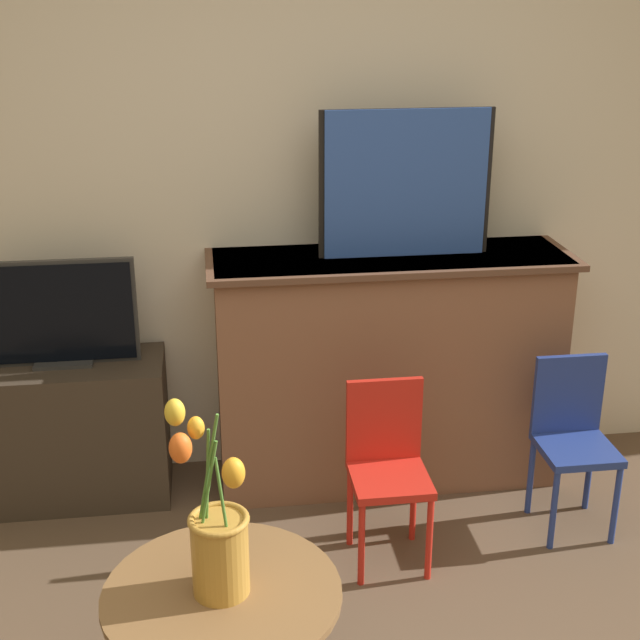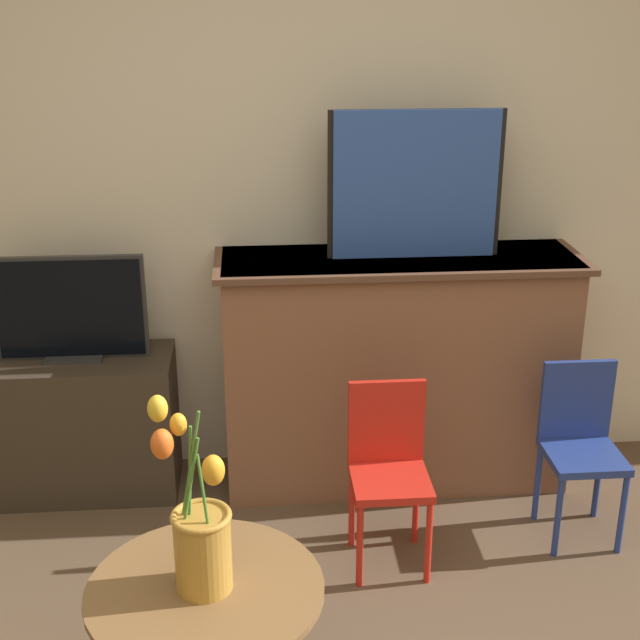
{
  "view_description": "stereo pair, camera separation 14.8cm",
  "coord_description": "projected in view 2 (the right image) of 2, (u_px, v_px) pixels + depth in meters",
  "views": [
    {
      "loc": [
        -0.4,
        -1.44,
        2.02
      ],
      "look_at": [
        -0.03,
        1.28,
        0.97
      ],
      "focal_mm": 50.0,
      "sensor_mm": 36.0,
      "label": 1
    },
    {
      "loc": [
        -0.25,
        -1.46,
        2.02
      ],
      "look_at": [
        -0.03,
        1.28,
        0.97
      ],
      "focal_mm": 50.0,
      "sensor_mm": 36.0,
      "label": 2
    }
  ],
  "objects": [
    {
      "name": "vase_tulips",
      "position": [
        200.0,
        535.0,
        2.25
      ],
      "size": [
        0.2,
        0.18,
        0.54
      ],
      "color": "#B78433",
      "rests_on": "side_table"
    },
    {
      "name": "fireplace_mantel",
      "position": [
        396.0,
        368.0,
        3.71
      ],
      "size": [
        1.47,
        0.45,
        0.99
      ],
      "color": "brown",
      "rests_on": "ground"
    },
    {
      "name": "tv_stand",
      "position": [
        82.0,
        424.0,
        3.69
      ],
      "size": [
        0.77,
        0.37,
        0.6
      ],
      "color": "#382D23",
      "rests_on": "ground"
    },
    {
      "name": "tv_monitor",
      "position": [
        70.0,
        310.0,
        3.51
      ],
      "size": [
        0.6,
        0.12,
        0.43
      ],
      "color": "#2D2D2D",
      "rests_on": "tv_stand"
    },
    {
      "name": "wall_back",
      "position": [
        311.0,
        157.0,
        3.6
      ],
      "size": [
        8.0,
        0.06,
        2.7
      ],
      "color": "beige",
      "rests_on": "ground"
    },
    {
      "name": "painting",
      "position": [
        415.0,
        185.0,
        3.44
      ],
      "size": [
        0.68,
        0.03,
        0.58
      ],
      "color": "black",
      "rests_on": "fireplace_mantel"
    },
    {
      "name": "chair_blue",
      "position": [
        580.0,
        439.0,
        3.38
      ],
      "size": [
        0.28,
        0.28,
        0.68
      ],
      "color": "navy",
      "rests_on": "ground"
    },
    {
      "name": "chair_red",
      "position": [
        388.0,
        463.0,
        3.21
      ],
      "size": [
        0.28,
        0.28,
        0.68
      ],
      "color": "red",
      "rests_on": "ground"
    }
  ]
}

